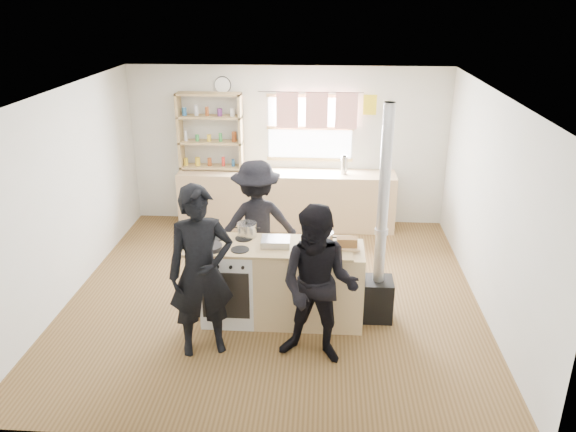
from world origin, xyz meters
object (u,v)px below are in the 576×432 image
object	(u,v)px
person_far	(257,224)
stockpot_counter	(322,239)
person_near_left	(201,272)
person_near_right	(319,286)
roast_tray	(276,241)
skillet_greens	(210,247)
flue_heater	(379,267)
bread_board	(347,244)
cooking_island	(282,283)
thermos	(344,165)
stockpot_stove	(247,230)

from	to	relation	value
person_far	stockpot_counter	bearing A→B (deg)	117.99
person_near_left	person_near_right	size ratio (longest dim) A/B	1.09
person_near_right	stockpot_counter	bearing A→B (deg)	101.06
roast_tray	person_far	world-z (taller)	person_far
stockpot_counter	skillet_greens	bearing A→B (deg)	-172.59
skillet_greens	flue_heater	size ratio (longest dim) A/B	0.13
bread_board	person_near_right	size ratio (longest dim) A/B	0.17
skillet_greens	person_near_left	size ratio (longest dim) A/B	0.17
skillet_greens	stockpot_counter	xyz separation A→B (m)	(1.21, 0.16, 0.06)
cooking_island	person_near_right	size ratio (longest dim) A/B	1.18
stockpot_counter	person_near_left	size ratio (longest dim) A/B	0.14
thermos	stockpot_counter	distance (m)	2.79
roast_tray	stockpot_stove	bearing A→B (deg)	148.41
bread_board	person_near_left	world-z (taller)	person_near_left
person_near_right	person_far	xyz separation A→B (m)	(-0.80, 1.58, -0.01)
stockpot_stove	bread_board	distance (m)	1.15
stockpot_stove	flue_heater	size ratio (longest dim) A/B	0.09
cooking_island	person_near_right	world-z (taller)	person_near_right
roast_tray	person_near_right	world-z (taller)	person_near_right
thermos	bread_board	world-z (taller)	thermos
stockpot_counter	bread_board	size ratio (longest dim) A/B	0.91
roast_tray	person_near_right	bearing A→B (deg)	-56.37
flue_heater	person_near_right	bearing A→B (deg)	-129.11
roast_tray	bread_board	world-z (taller)	bread_board
cooking_island	person_far	world-z (taller)	person_far
stockpot_stove	roast_tray	bearing A→B (deg)	-31.59
bread_board	skillet_greens	bearing A→B (deg)	-174.67
roast_tray	stockpot_counter	bearing A→B (deg)	-0.56
skillet_greens	stockpot_counter	distance (m)	1.22
stockpot_stove	person_near_right	size ratio (longest dim) A/B	0.13
cooking_island	person_far	distance (m)	1.00
thermos	stockpot_stove	distance (m)	2.80
thermos	stockpot_counter	world-z (taller)	thermos
stockpot_counter	person_near_right	world-z (taller)	person_near_right
bread_board	flue_heater	bearing A→B (deg)	16.61
thermos	flue_heater	distance (m)	2.72
stockpot_stove	stockpot_counter	bearing A→B (deg)	-14.38
thermos	skillet_greens	bearing A→B (deg)	-117.47
flue_heater	person_near_right	world-z (taller)	flue_heater
skillet_greens	bread_board	world-z (taller)	bread_board
thermos	person_near_right	bearing A→B (deg)	-95.38
flue_heater	person_near_left	bearing A→B (deg)	-157.99
stockpot_counter	person_near_left	distance (m)	1.37
flue_heater	person_far	xyz separation A→B (m)	(-1.47, 0.76, 0.17)
person_far	bread_board	bearing A→B (deg)	125.65
thermos	person_near_right	distance (m)	3.52
flue_heater	person_near_left	world-z (taller)	flue_heater
skillet_greens	flue_heater	distance (m)	1.90
person_near_left	person_near_right	world-z (taller)	person_near_left
roast_tray	person_far	xyz separation A→B (m)	(-0.32, 0.84, -0.15)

